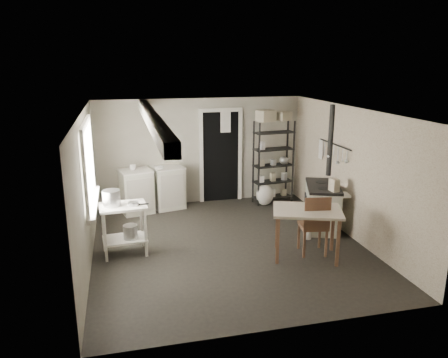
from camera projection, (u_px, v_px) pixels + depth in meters
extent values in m
plane|color=black|center=(228.00, 245.00, 7.51)|extent=(5.00, 5.00, 0.00)
plane|color=beige|center=(228.00, 111.00, 6.90)|extent=(5.00, 5.00, 0.00)
cube|color=#A29C8A|center=(200.00, 151.00, 9.55)|extent=(4.50, 0.02, 2.30)
cube|color=#A29C8A|center=(283.00, 239.00, 4.86)|extent=(4.50, 0.02, 2.30)
cube|color=#A29C8A|center=(86.00, 190.00, 6.70)|extent=(0.02, 5.00, 2.30)
cube|color=#A29C8A|center=(351.00, 173.00, 7.71)|extent=(0.02, 5.00, 2.30)
cylinder|color=#B7B6B9|center=(112.00, 199.00, 6.92)|extent=(0.30, 0.30, 0.30)
cylinder|color=#B7B6B9|center=(133.00, 205.00, 6.94)|extent=(0.18, 0.18, 0.09)
cylinder|color=#B7B6B9|center=(130.00, 232.00, 7.04)|extent=(0.29, 0.29, 0.25)
imported|color=white|center=(159.00, 167.00, 9.01)|extent=(0.32, 0.32, 0.06)
imported|color=white|center=(133.00, 167.00, 8.91)|extent=(0.13, 0.13, 0.11)
imported|color=white|center=(263.00, 143.00, 9.40)|extent=(0.08, 0.08, 0.17)
cube|color=beige|center=(266.00, 112.00, 9.21)|extent=(0.42, 0.39, 0.24)
cube|color=beige|center=(283.00, 113.00, 9.37)|extent=(0.37, 0.36, 0.19)
cube|color=beige|center=(334.00, 182.00, 7.66)|extent=(0.13, 0.20, 0.28)
imported|color=white|center=(324.00, 209.00, 6.86)|extent=(0.12, 0.12, 0.09)
ellipsoid|color=silver|center=(265.00, 195.00, 9.53)|extent=(0.47, 0.44, 0.46)
cylinder|color=white|center=(308.00, 235.00, 7.76)|extent=(0.17, 0.17, 0.17)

